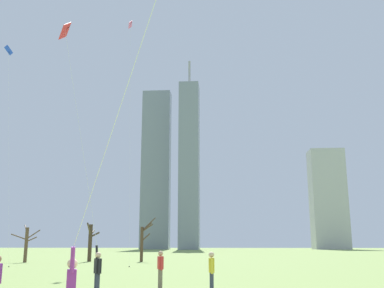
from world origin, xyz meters
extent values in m
cylinder|color=#33384C|center=(-3.50, 6.37, 0.42)|extent=(0.14, 0.14, 0.85)
cylinder|color=#33384C|center=(-3.62, 6.56, 0.42)|extent=(0.14, 0.14, 0.85)
cube|color=black|center=(-3.56, 6.47, 1.12)|extent=(0.35, 0.39, 0.54)
sphere|color=beige|center=(-3.56, 6.47, 1.51)|extent=(0.22, 0.22, 0.22)
cylinder|color=black|center=(-3.45, 6.29, 1.09)|extent=(0.09, 0.09, 0.55)
cylinder|color=black|center=(-3.67, 6.64, 1.59)|extent=(0.18, 0.22, 0.56)
cube|color=red|center=(-6.90, 10.18, 12.70)|extent=(0.47, 1.29, 1.20)
cylinder|color=black|center=(-6.90, 10.18, 12.70)|extent=(0.40, 0.37, 0.72)
cylinder|color=silver|center=(-5.28, 8.41, 7.27)|extent=(3.24, 3.56, 10.86)
cube|color=purple|center=(-2.13, -0.62, 1.12)|extent=(0.30, 0.39, 0.54)
sphere|color=beige|center=(-2.13, -0.62, 1.51)|extent=(0.22, 0.22, 0.22)
cylinder|color=purple|center=(-2.19, -0.42, 1.09)|extent=(0.09, 0.09, 0.55)
cylinder|color=purple|center=(-2.06, -0.82, 1.59)|extent=(0.15, 0.22, 0.56)
cylinder|color=#726656|center=(-1.66, 9.55, 0.42)|extent=(0.14, 0.14, 0.85)
cylinder|color=#726656|center=(-1.58, 9.35, 0.42)|extent=(0.14, 0.14, 0.85)
cube|color=red|center=(-1.62, 9.45, 1.12)|extent=(0.31, 0.39, 0.54)
sphere|color=tan|center=(-1.62, 9.45, 1.51)|extent=(0.22, 0.22, 0.22)
cylinder|color=red|center=(-1.70, 9.65, 1.09)|extent=(0.09, 0.09, 0.55)
cylinder|color=red|center=(-1.54, 9.26, 1.09)|extent=(0.09, 0.09, 0.55)
cylinder|color=#33384C|center=(0.67, 7.22, 0.42)|extent=(0.14, 0.14, 0.85)
cylinder|color=#33384C|center=(0.65, 7.44, 0.42)|extent=(0.14, 0.14, 0.85)
cube|color=yellow|center=(0.66, 7.33, 1.12)|extent=(0.23, 0.36, 0.54)
sphere|color=beige|center=(0.66, 7.33, 1.51)|extent=(0.22, 0.22, 0.22)
cylinder|color=yellow|center=(0.68, 7.13, 1.09)|extent=(0.09, 0.09, 0.55)
cylinder|color=yellow|center=(0.64, 7.54, 1.09)|extent=(0.09, 0.09, 0.55)
cube|color=blue|center=(-17.08, 23.70, 18.18)|extent=(0.36, 0.98, 0.99)
cylinder|color=black|center=(-17.08, 23.70, 18.18)|extent=(0.27, 0.03, 0.63)
cylinder|color=silver|center=(-17.02, 25.34, 9.11)|extent=(0.13, 3.30, 18.14)
cylinder|color=#3F3833|center=(-16.96, 26.99, 0.04)|extent=(0.10, 0.10, 0.08)
cube|color=pink|center=(-8.84, 33.89, 25.67)|extent=(0.38, 1.19, 1.13)
cylinder|color=black|center=(-8.84, 33.89, 25.67)|extent=(0.34, 0.12, 0.72)
cylinder|color=silver|center=(-7.84, 30.84, 12.85)|extent=(2.00, 6.11, 25.63)
cylinder|color=#3F3833|center=(-6.85, 27.78, 0.04)|extent=(0.10, 0.10, 0.08)
cylinder|color=brown|center=(-19.71, 36.12, 1.80)|extent=(0.35, 0.35, 3.61)
cylinder|color=brown|center=(-19.30, 36.45, 2.38)|extent=(0.94, 0.79, 0.60)
cylinder|color=brown|center=(-19.21, 36.59, 2.90)|extent=(1.13, 1.08, 1.05)
cylinder|color=brown|center=(-20.66, 36.33, 2.64)|extent=(1.97, 0.54, 0.70)
cylinder|color=brown|center=(-20.23, 36.95, 3.43)|extent=(1.16, 1.75, 1.08)
cylinder|color=#423326|center=(-13.69, 38.95, 2.02)|extent=(0.43, 0.43, 4.03)
cylinder|color=#423326|center=(-13.20, 39.02, 2.91)|extent=(1.08, 0.32, 0.64)
cylinder|color=#423326|center=(-13.60, 38.04, 3.50)|extent=(0.35, 1.92, 1.33)
cylinder|color=#423326|center=(-13.69, 39.59, 3.12)|extent=(0.16, 1.35, 0.66)
cylinder|color=#4C3828|center=(-7.87, 38.90, 1.88)|extent=(0.34, 0.34, 3.75)
cylinder|color=#4C3828|center=(-7.49, 39.17, 2.61)|extent=(0.93, 0.70, 0.92)
cylinder|color=#4C3828|center=(-7.40, 39.24, 3.74)|extent=(1.08, 0.83, 1.05)
cylinder|color=#4C3828|center=(-7.13, 38.89, 4.04)|extent=(1.56, 0.15, 1.46)
cylinder|color=#4C3828|center=(-7.25, 38.77, 3.64)|extent=(1.34, 0.42, 0.91)
cube|color=gray|center=(-22.90, 145.63, 28.61)|extent=(10.17, 5.71, 57.22)
cube|color=#B2B2B7|center=(38.12, 148.58, 17.40)|extent=(11.82, 8.95, 34.81)
cube|color=gray|center=(-10.15, 136.78, 28.30)|extent=(6.76, 8.33, 56.60)
cylinder|color=#99999E|center=(-10.15, 136.78, 61.17)|extent=(0.80, 0.80, 9.14)
camera|label=1|loc=(1.15, -10.26, 1.93)|focal=41.24mm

